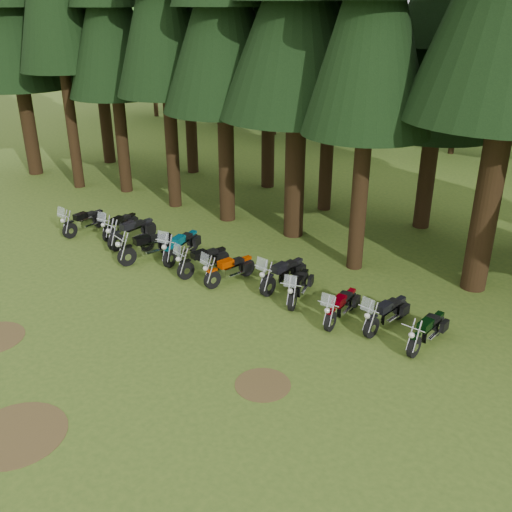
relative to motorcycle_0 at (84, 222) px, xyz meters
The scene contains 21 objects.
ground 8.63m from the motorcycle_0, 34.62° to the right, with size 120.00×120.00×0.00m, color #3B551C.
pine_back_4 15.95m from the motorcycle_0, 36.90° to the left, with size 4.94×4.94×13.78m.
decid_0 25.88m from the motorcycle_0, 126.39° to the left, with size 8.00×7.78×10.00m.
decid_1 23.32m from the motorcycle_0, 113.09° to the left, with size 7.91×7.69×9.88m.
decid_2 20.66m from the motorcycle_0, 99.55° to the left, with size 6.72×6.53×8.40m.
decid_3 20.77m from the motorcycle_0, 83.31° to the left, with size 6.12×5.95×7.65m.
decid_4 23.44m from the motorcycle_0, 67.98° to the left, with size 5.93×5.76×7.41m.
dirt_patch_1 12.40m from the motorcycle_0, 20.77° to the right, with size 1.40×1.40×0.01m, color #4C3D1E.
dirt_patch_2 12.03m from the motorcycle_0, 47.72° to the right, with size 2.20×2.20×0.01m, color #4C3D1E.
motorcycle_0 is the anchor object (origin of this frame).
motorcycle_1 1.58m from the motorcycle_0, 20.85° to the left, with size 0.51×2.10×1.32m.
motorcycle_2 2.52m from the motorcycle_0, ahead, with size 0.40×2.32×0.94m.
motorcycle_3 4.04m from the motorcycle_0, ahead, with size 0.84×2.28×0.95m.
motorcycle_4 4.97m from the motorcycle_0, ahead, with size 0.63×2.32×1.46m.
motorcycle_5 6.40m from the motorcycle_0, ahead, with size 0.86×2.14×1.36m.
motorcycle_6 7.56m from the motorcycle_0, ahead, with size 0.84×2.09×1.33m.
motorcycle_7 9.26m from the motorcycle_0, ahead, with size 0.58×2.26×1.42m.
motorcycle_8 10.10m from the motorcycle_0, ahead, with size 0.76×2.06×1.30m.
motorcycle_9 11.78m from the motorcycle_0, ahead, with size 0.39×2.05×1.29m.
motorcycle_10 13.04m from the motorcycle_0, ahead, with size 0.67×2.12×1.33m.
motorcycle_11 14.32m from the motorcycle_0, ahead, with size 0.39×2.04×0.83m.
Camera 1 is at (10.82, -9.15, 8.68)m, focal length 40.00 mm.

